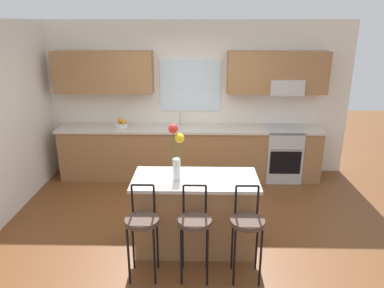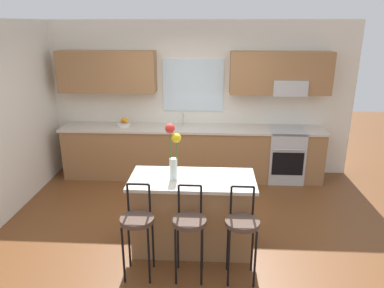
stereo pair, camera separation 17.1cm
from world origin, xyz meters
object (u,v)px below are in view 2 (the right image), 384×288
at_px(bar_stool_far, 242,226).
at_px(fruit_bowl_oranges, 124,124).
at_px(oven_range, 285,155).
at_px(kitchen_island, 192,213).
at_px(bar_stool_middle, 189,225).
at_px(flower_vase, 173,150).
at_px(bar_stool_near, 137,223).

relative_size(bar_stool_far, fruit_bowl_oranges, 4.34).
xyz_separation_m(oven_range, bar_stool_far, (-0.95, -2.71, 0.18)).
height_order(kitchen_island, bar_stool_middle, bar_stool_middle).
bearing_deg(kitchen_island, fruit_bowl_oranges, 121.26).
bearing_deg(oven_range, bar_stool_far, -109.33).
bearing_deg(flower_vase, bar_stool_far, -34.06).
xyz_separation_m(oven_range, bar_stool_near, (-2.05, -2.71, 0.18)).
distance_m(bar_stool_far, fruit_bowl_oranges, 3.33).
bearing_deg(flower_vase, bar_stool_middle, -67.55).
distance_m(oven_range, fruit_bowl_oranges, 2.87).
height_order(oven_range, bar_stool_far, bar_stool_far).
relative_size(oven_range, bar_stool_near, 0.88).
relative_size(oven_range, kitchen_island, 0.63).
distance_m(bar_stool_near, fruit_bowl_oranges, 2.86).
bearing_deg(kitchen_island, oven_range, 55.02).
bearing_deg(bar_stool_far, flower_vase, 145.94).
xyz_separation_m(oven_range, bar_stool_middle, (-1.50, -2.71, 0.18)).
bearing_deg(bar_stool_near, bar_stool_far, 0.00).
xyz_separation_m(kitchen_island, flower_vase, (-0.21, -0.05, 0.82)).
relative_size(oven_range, bar_stool_far, 0.88).
height_order(oven_range, fruit_bowl_oranges, fruit_bowl_oranges).
distance_m(bar_stool_middle, fruit_bowl_oranges, 3.06).
relative_size(flower_vase, fruit_bowl_oranges, 2.78).
xyz_separation_m(oven_range, flower_vase, (-1.71, -2.19, 0.83)).
bearing_deg(bar_stool_near, oven_range, 52.87).
relative_size(kitchen_island, flower_vase, 2.20).
height_order(flower_vase, fruit_bowl_oranges, flower_vase).
relative_size(oven_range, fruit_bowl_oranges, 3.83).
bearing_deg(kitchen_island, bar_stool_middle, -90.00).
bearing_deg(bar_stool_near, kitchen_island, 45.70).
bearing_deg(bar_stool_far, oven_range, 70.67).
bearing_deg(kitchen_island, flower_vase, -167.42).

